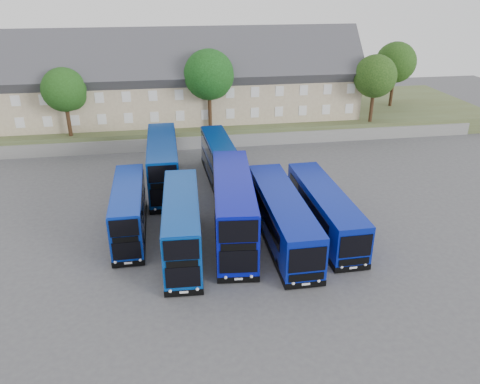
# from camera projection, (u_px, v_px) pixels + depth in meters

# --- Properties ---
(ground) EXTENTS (120.00, 120.00, 0.00)m
(ground) POSITION_uv_depth(u_px,v_px,m) (220.00, 258.00, 33.70)
(ground) COLOR #4A4A4F
(ground) RESTS_ON ground
(retaining_wall) EXTENTS (70.00, 0.40, 1.50)m
(retaining_wall) POSITION_uv_depth(u_px,v_px,m) (195.00, 143.00, 54.90)
(retaining_wall) COLOR slate
(retaining_wall) RESTS_ON ground
(earth_bank) EXTENTS (80.00, 20.00, 2.00)m
(earth_bank) POSITION_uv_depth(u_px,v_px,m) (190.00, 118.00, 63.76)
(earth_bank) COLOR #515730
(earth_bank) RESTS_ON ground
(terrace_row) EXTENTS (48.00, 10.40, 11.20)m
(terrace_row) POSITION_uv_depth(u_px,v_px,m) (165.00, 83.00, 57.39)
(terrace_row) COLOR tan
(terrace_row) RESTS_ON earth_bank
(dd_front_left) EXTENTS (2.34, 9.91, 3.93)m
(dd_front_left) POSITION_uv_depth(u_px,v_px,m) (129.00, 212.00, 36.18)
(dd_front_left) COLOR #08299E
(dd_front_left) RESTS_ON ground
(dd_front_mid) EXTENTS (2.99, 11.01, 4.33)m
(dd_front_mid) POSITION_uv_depth(u_px,v_px,m) (182.00, 227.00, 33.59)
(dd_front_mid) COLOR #083995
(dd_front_mid) RESTS_ON ground
(dd_front_right) EXTENTS (3.98, 12.56, 4.91)m
(dd_front_right) POSITION_uv_depth(u_px,v_px,m) (233.00, 209.00, 35.44)
(dd_front_right) COLOR #0910A6
(dd_front_right) RESTS_ON ground
(dd_rear_left) EXTENTS (2.73, 11.74, 4.66)m
(dd_rear_left) POSITION_uv_depth(u_px,v_px,m) (163.00, 165.00, 44.16)
(dd_rear_left) COLOR navy
(dd_rear_left) RESTS_ON ground
(dd_rear_right) EXTENTS (2.78, 10.29, 4.05)m
(dd_rear_right) POSITION_uv_depth(u_px,v_px,m) (219.00, 161.00, 46.07)
(dd_rear_right) COLOR navy
(dd_rear_right) RESTS_ON ground
(coach_east_a) EXTENTS (2.82, 13.21, 3.61)m
(coach_east_a) POSITION_uv_depth(u_px,v_px,m) (282.00, 218.00, 35.51)
(coach_east_a) COLOR #081A98
(coach_east_a) RESTS_ON ground
(coach_east_b) EXTENTS (2.80, 12.43, 3.39)m
(coach_east_b) POSITION_uv_depth(u_px,v_px,m) (324.00, 211.00, 36.88)
(coach_east_b) COLOR #081B98
(coach_east_b) RESTS_ON ground
(tree_west) EXTENTS (4.80, 4.80, 7.65)m
(tree_west) POSITION_uv_depth(u_px,v_px,m) (66.00, 91.00, 51.23)
(tree_west) COLOR #382314
(tree_west) RESTS_ON earth_bank
(tree_mid) EXTENTS (5.76, 5.76, 9.18)m
(tree_mid) POSITION_uv_depth(u_px,v_px,m) (210.00, 76.00, 53.58)
(tree_mid) COLOR #382314
(tree_mid) RESTS_ON earth_bank
(tree_east) EXTENTS (5.12, 5.12, 8.16)m
(tree_east) POSITION_uv_depth(u_px,v_px,m) (376.00, 78.00, 56.32)
(tree_east) COLOR #382314
(tree_east) RESTS_ON earth_bank
(tree_far) EXTENTS (5.44, 5.44, 8.67)m
(tree_far) POSITION_uv_depth(u_px,v_px,m) (396.00, 64.00, 63.33)
(tree_far) COLOR #382314
(tree_far) RESTS_ON earth_bank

